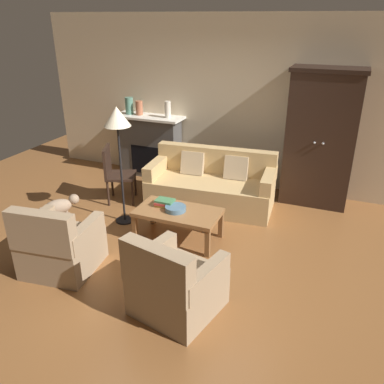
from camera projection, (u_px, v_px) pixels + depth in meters
The scene contains 16 objects.
ground_plane at pixel (177, 253), 4.97m from camera, with size 9.60×9.60×0.00m, color brown.
back_wall at pixel (238, 104), 6.56m from camera, with size 7.20×0.10×2.80m, color beige.
fireplace at pixel (150, 145), 7.21m from camera, with size 1.26×0.48×1.12m.
armoire at pixel (320, 139), 5.94m from camera, with size 1.06×0.57×2.08m.
couch at pixel (211, 186), 6.13m from camera, with size 1.98×1.00×0.86m.
coffee_table at pixel (178, 214), 5.15m from camera, with size 1.10×0.60×0.42m.
fruit_bowl at pixel (176, 208), 5.11m from camera, with size 0.27×0.27×0.06m, color slate.
book_stack at pixel (165, 203), 5.24m from camera, with size 0.26×0.19×0.09m.
mantel_vase_jade at pixel (129, 106), 7.04m from camera, with size 0.14×0.14×0.30m, color slate.
mantel_vase_terracotta at pixel (139, 108), 6.98m from camera, with size 0.13×0.13×0.25m, color #A86042.
mantel_vase_cream at pixel (168, 110), 6.79m from camera, with size 0.10×0.10×0.28m, color beige.
armchair_near_left at pixel (59, 247), 4.52m from camera, with size 0.86×0.86×0.88m.
armchair_near_right at pixel (175, 285), 3.88m from camera, with size 0.92×0.92×0.88m.
side_chair_wooden at pixel (115, 171), 6.19m from camera, with size 0.58×0.58×0.90m.
floor_lamp at pixel (117, 124), 5.17m from camera, with size 0.36×0.36×1.67m.
dog at pixel (60, 207), 5.63m from camera, with size 0.41×0.49×0.39m.
Camera 1 is at (1.76, -3.84, 2.74)m, focal length 36.88 mm.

